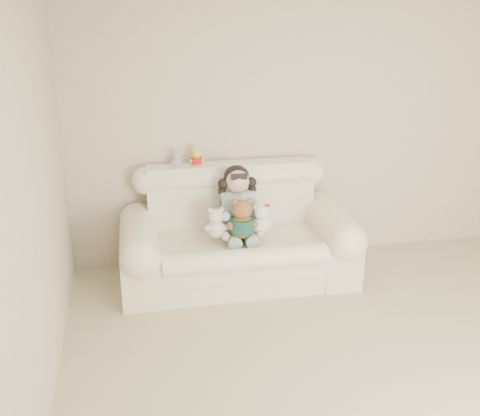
# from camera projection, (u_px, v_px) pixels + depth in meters

# --- Properties ---
(floor) EXTENTS (5.00, 5.00, 0.00)m
(floor) POSITION_uv_depth(u_px,v_px,m) (411.00, 413.00, 3.67)
(floor) COLOR tan
(floor) RESTS_ON ground
(wall_back) EXTENTS (4.50, 0.00, 4.50)m
(wall_back) POSITION_uv_depth(u_px,v_px,m) (305.00, 127.00, 5.51)
(wall_back) COLOR beige
(wall_back) RESTS_ON ground
(wall_left) EXTENTS (0.00, 5.00, 5.00)m
(wall_left) POSITION_uv_depth(u_px,v_px,m) (11.00, 255.00, 2.82)
(wall_left) COLOR beige
(wall_left) RESTS_ON ground
(sofa) EXTENTS (2.10, 0.95, 1.03)m
(sofa) POSITION_uv_depth(u_px,v_px,m) (238.00, 229.00, 5.19)
(sofa) COLOR #FFF3CD
(sofa) RESTS_ON floor
(seated_child) EXTENTS (0.40, 0.49, 0.66)m
(seated_child) POSITION_uv_depth(u_px,v_px,m) (237.00, 201.00, 5.18)
(seated_child) COLOR #337258
(seated_child) RESTS_ON sofa
(brown_teddy) EXTENTS (0.29, 0.24, 0.43)m
(brown_teddy) POSITION_uv_depth(u_px,v_px,m) (242.00, 215.00, 4.97)
(brown_teddy) COLOR brown
(brown_teddy) RESTS_ON sofa
(white_cat) EXTENTS (0.25, 0.21, 0.34)m
(white_cat) POSITION_uv_depth(u_px,v_px,m) (261.00, 216.00, 5.06)
(white_cat) COLOR white
(white_cat) RESTS_ON sofa
(cream_teddy) EXTENTS (0.25, 0.22, 0.33)m
(cream_teddy) POSITION_uv_depth(u_px,v_px,m) (216.00, 220.00, 4.99)
(cream_teddy) COLOR #EDE7CD
(cream_teddy) RESTS_ON sofa
(yellow_mini_bear) EXTENTS (0.14, 0.11, 0.20)m
(yellow_mini_bear) POSITION_uv_depth(u_px,v_px,m) (196.00, 156.00, 5.27)
(yellow_mini_bear) COLOR yellow
(yellow_mini_bear) RESTS_ON sofa
(grey_mini_plush) EXTENTS (0.12, 0.10, 0.17)m
(grey_mini_plush) POSITION_uv_depth(u_px,v_px,m) (176.00, 158.00, 5.27)
(grey_mini_plush) COLOR #AFB1B6
(grey_mini_plush) RESTS_ON sofa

